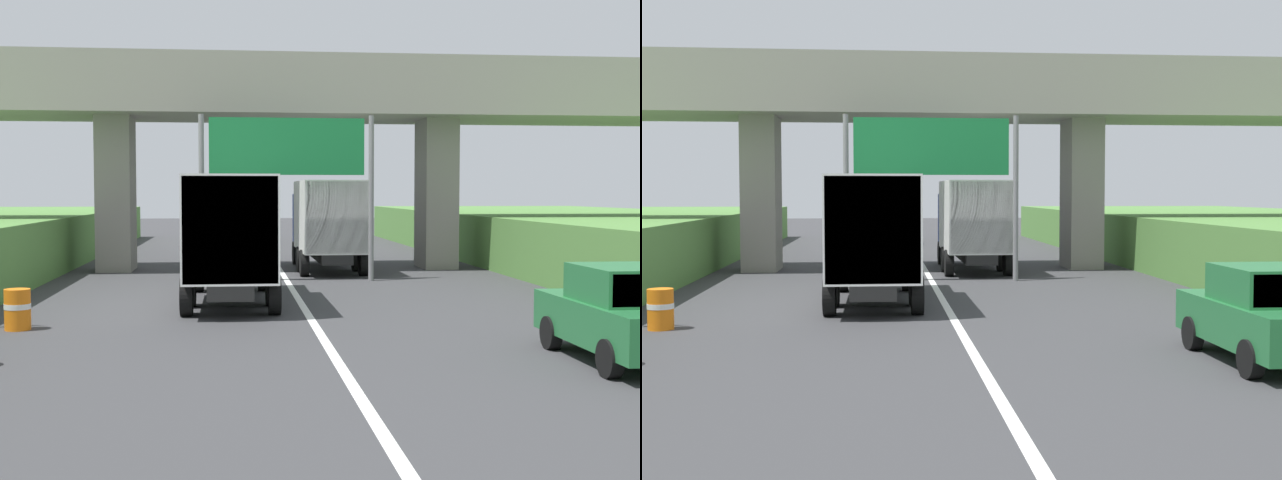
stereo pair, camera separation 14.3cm
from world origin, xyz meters
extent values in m
cube|color=white|center=(0.00, 27.31, 0.00)|extent=(0.20, 94.62, 0.01)
cube|color=gray|center=(0.00, 34.14, 6.44)|extent=(40.00, 4.80, 1.10)
cube|color=gray|center=(0.00, 31.92, 7.54)|extent=(40.00, 0.36, 1.10)
cube|color=gray|center=(0.00, 36.36, 7.54)|extent=(40.00, 0.36, 1.10)
cube|color=gray|center=(-6.28, 34.14, 2.95)|extent=(1.30, 2.20, 5.89)
cube|color=gray|center=(6.28, 34.14, 2.95)|extent=(1.30, 2.20, 5.89)
cylinder|color=slate|center=(-2.85, 29.34, 2.80)|extent=(0.18, 0.18, 5.59)
cylinder|color=slate|center=(2.85, 29.34, 2.80)|extent=(0.18, 0.18, 5.59)
cube|color=#167238|center=(0.00, 29.34, 4.54)|extent=(5.20, 0.12, 1.90)
cube|color=white|center=(0.00, 29.32, 4.54)|extent=(4.89, 0.01, 1.67)
cube|color=black|center=(-1.89, 24.15, 0.66)|extent=(1.10, 7.30, 0.36)
cube|color=silver|center=(-1.89, 26.75, 1.89)|extent=(2.10, 2.10, 2.10)
cube|color=#2D3842|center=(-1.89, 27.77, 2.19)|extent=(1.89, 0.06, 0.90)
cube|color=silver|center=(-1.89, 23.10, 2.14)|extent=(2.30, 5.20, 2.60)
cube|color=#A8A8A6|center=(-1.89, 20.52, 2.14)|extent=(2.21, 0.04, 2.50)
cylinder|color=black|center=(-2.86, 26.75, 0.48)|extent=(0.30, 0.96, 0.96)
cylinder|color=black|center=(-0.92, 26.75, 0.48)|extent=(0.30, 0.96, 0.96)
cylinder|color=black|center=(-2.96, 21.67, 0.48)|extent=(0.30, 0.96, 0.96)
cylinder|color=black|center=(-0.82, 21.67, 0.48)|extent=(0.30, 0.96, 0.96)
cylinder|color=black|center=(-2.96, 23.36, 0.48)|extent=(0.30, 0.96, 0.96)
cylinder|color=black|center=(-0.82, 23.36, 0.48)|extent=(0.30, 0.96, 0.96)
cube|color=black|center=(1.79, 33.56, 0.66)|extent=(1.10, 7.30, 0.36)
cube|color=#233D9E|center=(1.79, 36.16, 1.89)|extent=(2.10, 2.10, 2.10)
cube|color=#2D3842|center=(1.79, 37.18, 2.19)|extent=(1.89, 0.06, 0.90)
cube|color=silver|center=(1.79, 32.51, 2.14)|extent=(2.30, 5.20, 2.60)
cube|color=#A8A8A4|center=(1.79, 29.93, 2.14)|extent=(2.21, 0.04, 2.50)
cylinder|color=black|center=(0.82, 36.16, 0.48)|extent=(0.30, 0.96, 0.96)
cylinder|color=black|center=(2.76, 36.16, 0.48)|extent=(0.30, 0.96, 0.96)
cylinder|color=black|center=(0.72, 31.08, 0.48)|extent=(0.30, 0.96, 0.96)
cylinder|color=black|center=(2.86, 31.08, 0.48)|extent=(0.30, 0.96, 0.96)
cylinder|color=black|center=(0.72, 32.77, 0.48)|extent=(0.30, 0.96, 0.96)
cylinder|color=black|center=(2.86, 32.77, 0.48)|extent=(0.30, 0.96, 0.96)
cube|color=black|center=(-1.89, 53.03, 0.66)|extent=(1.10, 7.30, 0.36)
cube|color=#B2B5B7|center=(-1.89, 55.63, 1.89)|extent=(2.10, 2.10, 2.10)
cube|color=#2D3842|center=(-1.89, 56.65, 2.19)|extent=(1.89, 0.06, 0.90)
cube|color=silver|center=(-1.89, 51.98, 2.14)|extent=(2.30, 5.20, 2.60)
cube|color=#A8A8A4|center=(-1.89, 49.40, 2.14)|extent=(2.21, 0.04, 2.50)
cylinder|color=black|center=(-2.86, 55.63, 0.48)|extent=(0.30, 0.96, 0.96)
cylinder|color=black|center=(-0.92, 55.63, 0.48)|extent=(0.30, 0.96, 0.96)
cylinder|color=black|center=(-2.96, 50.55, 0.48)|extent=(0.30, 0.96, 0.96)
cylinder|color=black|center=(-0.82, 50.55, 0.48)|extent=(0.30, 0.96, 0.96)
cylinder|color=black|center=(-2.96, 52.24, 0.48)|extent=(0.30, 0.96, 0.96)
cylinder|color=black|center=(-0.82, 52.24, 0.48)|extent=(0.30, 0.96, 0.96)
cube|color=#236B38|center=(5.04, 15.25, 0.70)|extent=(1.76, 4.10, 0.76)
cube|color=#236B38|center=(5.04, 15.10, 1.40)|extent=(1.56, 1.90, 0.64)
cylinder|color=black|center=(4.22, 16.52, 0.32)|extent=(0.22, 0.64, 0.64)
cylinder|color=black|center=(5.86, 16.52, 0.32)|extent=(0.22, 0.64, 0.64)
cylinder|color=black|center=(4.22, 13.98, 0.32)|extent=(0.22, 0.64, 0.64)
cylinder|color=orange|center=(-6.53, 19.95, 0.45)|extent=(0.56, 0.56, 0.90)
cylinder|color=white|center=(-6.53, 19.95, 0.52)|extent=(0.57, 0.57, 0.12)
camera|label=1|loc=(-1.86, 1.01, 3.01)|focal=47.46mm
camera|label=2|loc=(-1.71, 1.00, 3.01)|focal=47.46mm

